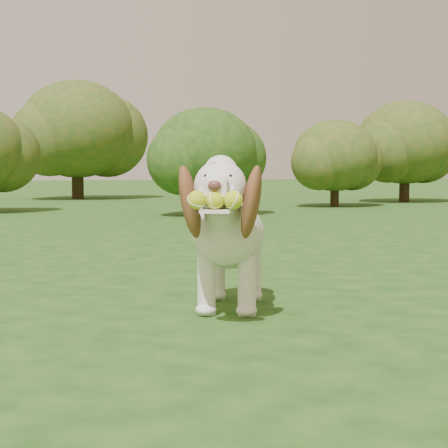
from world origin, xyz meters
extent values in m
plane|color=#164012|center=(0.00, 0.00, 0.00)|extent=(80.00, 80.00, 0.00)
ellipsoid|color=silver|center=(0.58, 0.18, 0.34)|extent=(0.52, 0.67, 0.32)
ellipsoid|color=silver|center=(0.49, -0.03, 0.38)|extent=(0.40, 0.40, 0.31)
ellipsoid|color=silver|center=(0.66, 0.37, 0.33)|extent=(0.37, 0.37, 0.28)
cylinder|color=silver|center=(0.44, -0.14, 0.46)|extent=(0.24, 0.29, 0.24)
sphere|color=silver|center=(0.40, -0.25, 0.58)|extent=(0.28, 0.28, 0.22)
sphere|color=silver|center=(0.40, -0.23, 0.64)|extent=(0.18, 0.18, 0.14)
cube|color=silver|center=(0.35, -0.36, 0.57)|extent=(0.13, 0.15, 0.06)
ellipsoid|color=#592D28|center=(0.32, -0.42, 0.59)|extent=(0.06, 0.05, 0.04)
cube|color=silver|center=(0.35, -0.37, 0.49)|extent=(0.16, 0.17, 0.01)
ellipsoid|color=brown|center=(0.28, -0.19, 0.52)|extent=(0.19, 0.20, 0.33)
ellipsoid|color=brown|center=(0.52, -0.29, 0.52)|extent=(0.16, 0.23, 0.33)
cylinder|color=silver|center=(0.71, 0.49, 0.37)|extent=(0.11, 0.16, 0.12)
cylinder|color=silver|center=(0.41, 0.02, 0.14)|extent=(0.11, 0.11, 0.27)
cylinder|color=silver|center=(0.58, -0.05, 0.14)|extent=(0.11, 0.11, 0.27)
cylinder|color=silver|center=(0.57, 0.39, 0.14)|extent=(0.11, 0.11, 0.27)
cylinder|color=silver|center=(0.73, 0.32, 0.14)|extent=(0.11, 0.11, 0.27)
sphere|color=#B5CF1C|center=(0.27, -0.38, 0.53)|extent=(0.10, 0.10, 0.07)
sphere|color=#B5CF1C|center=(0.33, -0.41, 0.53)|extent=(0.10, 0.10, 0.07)
sphere|color=#B5CF1C|center=(0.40, -0.43, 0.53)|extent=(0.10, 0.10, 0.07)
cylinder|color=#382314|center=(1.15, 13.09, 0.41)|extent=(0.25, 0.25, 0.81)
ellipsoid|color=#174214|center=(1.15, 13.09, 1.49)|extent=(2.44, 2.44, 2.08)
cylinder|color=#382314|center=(2.27, 6.85, 0.24)|extent=(0.15, 0.15, 0.48)
ellipsoid|color=#174214|center=(2.27, 6.85, 0.89)|extent=(1.45, 1.45, 1.23)
cylinder|color=#382314|center=(7.12, 9.80, 0.32)|extent=(0.20, 0.20, 0.63)
ellipsoid|color=#174214|center=(7.12, 9.80, 1.16)|extent=(1.90, 1.90, 1.62)
cylinder|color=#382314|center=(5.04, 8.55, 0.24)|extent=(0.15, 0.15, 0.48)
ellipsoid|color=#174214|center=(5.04, 8.55, 0.88)|extent=(1.43, 1.43, 1.22)
camera|label=1|loc=(-0.46, -3.17, 0.65)|focal=60.00mm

